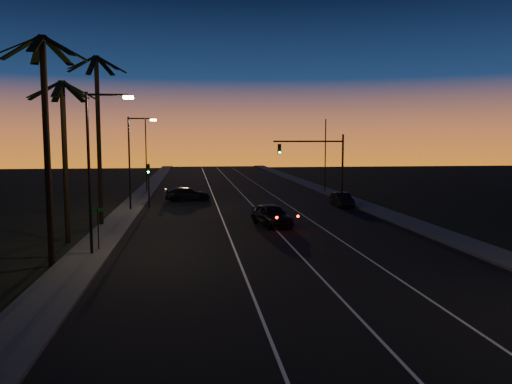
{
  "coord_description": "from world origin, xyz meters",
  "views": [
    {
      "loc": [
        -5.45,
        -8.12,
        6.4
      ],
      "look_at": [
        -1.28,
        23.98,
        3.04
      ],
      "focal_mm": 35.0,
      "sensor_mm": 36.0,
      "label": 1
    }
  ],
  "objects": [
    {
      "name": "palm_far",
      "position": [
        -12.2,
        30.0,
        7.61
      ],
      "size": [
        4.25,
        4.16,
        12.53
      ],
      "color": "black",
      "rests_on": "ground"
    },
    {
      "name": "street_sign",
      "position": [
        -10.8,
        21.0,
        1.66
      ],
      "size": [
        0.7,
        0.06,
        2.6
      ],
      "color": "black",
      "rests_on": "ground"
    },
    {
      "name": "lead_car",
      "position": [
        0.49,
        28.46,
        0.83
      ],
      "size": [
        3.04,
        5.59,
        1.63
      ],
      "color": "black",
      "rests_on": "road"
    },
    {
      "name": "sidewalk_left",
      "position": [
        -11.2,
        30.0,
        0.08
      ],
      "size": [
        2.4,
        170.0,
        0.16
      ],
      "primitive_type": "cube",
      "color": "#3C3C3A",
      "rests_on": "ground"
    },
    {
      "name": "far_pole_left",
      "position": [
        -11.0,
        55.0,
        4.5
      ],
      "size": [
        0.14,
        0.14,
        9.0
      ],
      "primitive_type": "cylinder",
      "color": "black",
      "rests_on": "ground"
    },
    {
      "name": "palm_mid",
      "position": [
        -13.2,
        24.0,
        6.25
      ],
      "size": [
        4.25,
        4.16,
        10.03
      ],
      "color": "black",
      "rests_on": "ground"
    },
    {
      "name": "signal_post",
      "position": [
        -9.5,
        39.98,
        2.89
      ],
      "size": [
        0.28,
        0.37,
        4.2
      ],
      "color": "black",
      "rests_on": "ground"
    },
    {
      "name": "road",
      "position": [
        0.0,
        30.0,
        0.01
      ],
      "size": [
        20.0,
        170.0,
        0.01
      ],
      "primitive_type": "cube",
      "color": "black",
      "rests_on": "ground"
    },
    {
      "name": "palm_near",
      "position": [
        -12.6,
        18.0,
        7.07
      ],
      "size": [
        4.25,
        4.16,
        11.53
      ],
      "color": "black",
      "rests_on": "ground"
    },
    {
      "name": "streetlight_left_near",
      "position": [
        -10.7,
        20.0,
        5.32
      ],
      "size": [
        2.55,
        0.26,
        9.0
      ],
      "color": "black",
      "rests_on": "ground"
    },
    {
      "name": "streetlight_left_far",
      "position": [
        -10.69,
        38.0,
        5.06
      ],
      "size": [
        2.55,
        0.26,
        8.5
      ],
      "color": "black",
      "rests_on": "ground"
    },
    {
      "name": "signal_mast",
      "position": [
        7.14,
        39.99,
        4.78
      ],
      "size": [
        7.1,
        0.41,
        7.0
      ],
      "color": "black",
      "rests_on": "ground"
    },
    {
      "name": "lane_stripe_left",
      "position": [
        -3.0,
        30.0,
        0.02
      ],
      "size": [
        0.12,
        160.0,
        0.01
      ],
      "primitive_type": "cube",
      "color": "silver",
      "rests_on": "road"
    },
    {
      "name": "lane_stripe_mid",
      "position": [
        0.5,
        30.0,
        0.02
      ],
      "size": [
        0.12,
        160.0,
        0.01
      ],
      "primitive_type": "cube",
      "color": "silver",
      "rests_on": "road"
    },
    {
      "name": "sidewalk_right",
      "position": [
        11.2,
        30.0,
        0.08
      ],
      "size": [
        2.4,
        170.0,
        0.16
      ],
      "primitive_type": "cube",
      "color": "#3C3C3A",
      "rests_on": "ground"
    },
    {
      "name": "lane_stripe_right",
      "position": [
        4.0,
        30.0,
        0.02
      ],
      "size": [
        0.12,
        160.0,
        0.01
      ],
      "primitive_type": "cube",
      "color": "silver",
      "rests_on": "road"
    },
    {
      "name": "far_pole_right",
      "position": [
        11.0,
        52.0,
        4.5
      ],
      "size": [
        0.14,
        0.14,
        9.0
      ],
      "primitive_type": "cylinder",
      "color": "black",
      "rests_on": "ground"
    },
    {
      "name": "right_car",
      "position": [
        9.0,
        38.39,
        0.68
      ],
      "size": [
        1.46,
        4.08,
        1.34
      ],
      "color": "black",
      "rests_on": "road"
    },
    {
      "name": "cross_car",
      "position": [
        -5.91,
        44.99,
        0.72
      ],
      "size": [
        5.18,
        2.89,
        1.42
      ],
      "color": "black",
      "rests_on": "road"
    }
  ]
}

